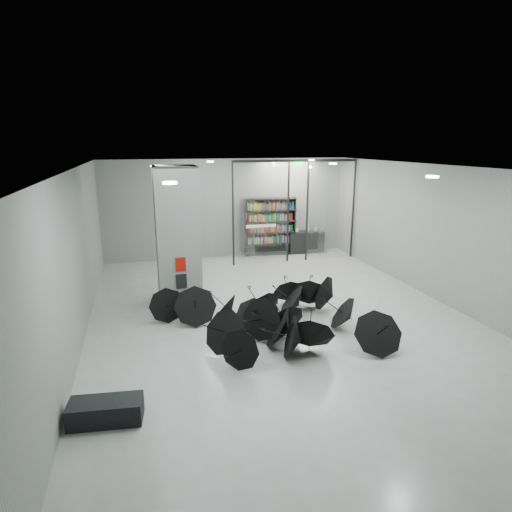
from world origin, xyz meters
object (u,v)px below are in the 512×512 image
object	(u,v)px
bench	(106,411)
umbrella_cluster	(278,321)
column	(177,237)
shop_counter	(305,242)
bookshelf	(270,227)

from	to	relation	value
bench	umbrella_cluster	world-z (taller)	umbrella_cluster
column	umbrella_cluster	bearing A→B (deg)	-52.32
shop_counter	umbrella_cluster	world-z (taller)	umbrella_cluster
column	umbrella_cluster	distance (m)	3.90
bookshelf	column	bearing A→B (deg)	-124.94
column	bookshelf	distance (m)	6.43
bookshelf	shop_counter	bearing A→B (deg)	5.29
umbrella_cluster	column	bearing A→B (deg)	127.68
umbrella_cluster	bench	bearing A→B (deg)	-146.59
column	umbrella_cluster	world-z (taller)	column
bookshelf	umbrella_cluster	world-z (taller)	bookshelf
bench	umbrella_cluster	size ratio (longest dim) A/B	0.22
bench	column	bearing A→B (deg)	78.33
bookshelf	umbrella_cluster	distance (m)	7.88
column	shop_counter	distance (m)	7.66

